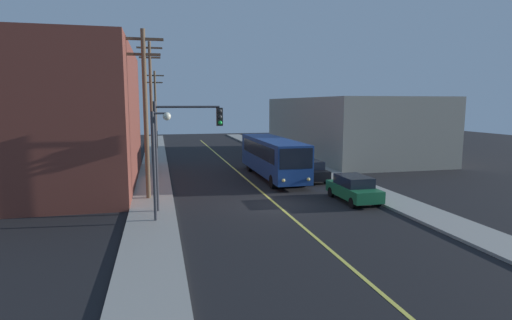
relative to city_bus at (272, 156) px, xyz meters
The scene contains 14 objects.
ground_plane 9.21m from the city_bus, 104.11° to the right, with size 120.00×120.00×0.00m, color black.
sidewalk_left 9.69m from the city_bus, behind, with size 2.50×90.00×0.15m, color gray.
sidewalk_right 5.49m from the city_bus, 13.88° to the left, with size 2.50×90.00×0.15m, color gray.
lane_stripe_center 6.87m from the city_bus, 109.40° to the left, with size 0.16×60.00×0.01m, color #D8CC4C.
building_left_brick 16.02m from the city_bus, behind, with size 10.00×17.94×10.05m.
building_right_warehouse 17.33m from the city_bus, 44.61° to the left, with size 12.00×23.92×6.68m.
city_bus is the anchor object (origin of this frame).
parked_car_green 9.60m from the city_bus, 73.94° to the right, with size 1.84×4.41×1.62m.
parked_car_black 3.32m from the city_bus, 38.75° to the right, with size 1.82×4.40×1.62m.
utility_pole_near 12.00m from the city_bus, 149.03° to the right, with size 2.40×0.28×10.31m.
utility_pole_mid 14.21m from the city_bus, 135.57° to the left, with size 2.40×0.28×11.75m.
utility_pole_far 26.24m from the city_bus, 110.86° to the left, with size 2.40×0.28×10.14m.
traffic_signal_left_corner 12.23m from the city_bus, 129.46° to the right, with size 3.75×0.48×6.00m.
street_lamp_left 14.44m from the city_bus, 129.12° to the right, with size 0.98×0.40×5.50m.
Camera 1 is at (-6.78, -23.18, 6.01)m, focal length 28.77 mm.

